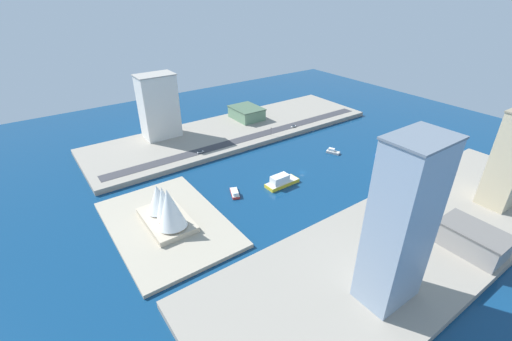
% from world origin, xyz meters
% --- Properties ---
extents(ground_plane, '(440.00, 440.00, 0.00)m').
position_xyz_m(ground_plane, '(0.00, 0.00, 0.00)').
color(ground_plane, navy).
extents(quay_west, '(70.00, 240.00, 3.55)m').
position_xyz_m(quay_west, '(-83.92, 0.00, 1.78)').
color(quay_west, gray).
rests_on(quay_west, ground_plane).
extents(quay_east, '(70.00, 240.00, 3.55)m').
position_xyz_m(quay_east, '(83.92, 0.00, 1.78)').
color(quay_east, gray).
rests_on(quay_east, ground_plane).
extents(peninsula_point, '(79.93, 53.75, 2.00)m').
position_xyz_m(peninsula_point, '(-1.94, 96.08, 1.00)').
color(peninsula_point, '#A89E89').
rests_on(peninsula_point, ground_plane).
extents(road_strip, '(9.52, 228.00, 0.15)m').
position_xyz_m(road_strip, '(61.51, 0.00, 3.63)').
color(road_strip, '#38383D').
rests_on(road_strip, quay_east).
extents(yacht_sleek_gray, '(10.91, 7.76, 3.66)m').
position_xyz_m(yacht_sleek_gray, '(8.58, -37.73, 1.30)').
color(yacht_sleek_gray, '#999EA3').
rests_on(yacht_sleek_gray, ground_plane).
extents(catamaran_blue, '(19.96, 15.55, 4.27)m').
position_xyz_m(catamaran_blue, '(-22.88, -60.87, 1.68)').
color(catamaran_blue, blue).
rests_on(catamaran_blue, ground_plane).
extents(ferry_yellow_fast, '(8.64, 23.80, 7.10)m').
position_xyz_m(ferry_yellow_fast, '(-4.68, 22.07, 2.69)').
color(ferry_yellow_fast, yellow).
rests_on(ferry_yellow_fast, ground_plane).
extents(tugboat_red, '(12.76, 8.47, 3.42)m').
position_xyz_m(tugboat_red, '(2.57, 51.59, 1.28)').
color(tugboat_red, red).
rests_on(tugboat_red, ground_plane).
extents(terminal_long_green, '(29.08, 22.70, 10.32)m').
position_xyz_m(terminal_long_green, '(98.45, -21.68, 8.74)').
color(terminal_long_green, slate).
rests_on(terminal_long_green, quay_east).
extents(hotel_broad_white, '(18.43, 28.04, 48.63)m').
position_xyz_m(hotel_broad_white, '(104.46, 55.05, 27.90)').
color(hotel_broad_white, silver).
rests_on(hotel_broad_white, quay_east).
extents(tower_tall_glass, '(16.13, 23.22, 67.30)m').
position_xyz_m(tower_tall_glass, '(-97.33, 44.96, 37.24)').
color(tower_tall_glass, '#8C9EB2').
rests_on(tower_tall_glass, quay_west).
extents(office_block_beige, '(15.33, 17.78, 53.12)m').
position_xyz_m(office_block_beige, '(-92.85, -58.45, 30.14)').
color(office_block_beige, '#C6B793').
rests_on(office_block_beige, quay_west).
extents(carpark_squat_concrete, '(28.19, 17.44, 11.73)m').
position_xyz_m(carpark_squat_concrete, '(-103.91, -8.39, 9.45)').
color(carpark_squat_concrete, gray).
rests_on(carpark_squat_concrete, quay_west).
extents(sedan_silver, '(1.90, 4.93, 1.51)m').
position_xyz_m(sedan_silver, '(58.97, 45.06, 4.44)').
color(sedan_silver, black).
rests_on(sedan_silver, road_strip).
extents(van_white, '(1.93, 4.82, 1.55)m').
position_xyz_m(van_white, '(58.02, -42.00, 4.46)').
color(van_white, black).
rests_on(van_white, road_strip).
extents(traffic_light_waterfront, '(0.36, 0.36, 6.50)m').
position_xyz_m(traffic_light_waterfront, '(55.27, -15.96, 7.89)').
color(traffic_light_waterfront, black).
rests_on(traffic_light_waterfront, quay_east).
extents(opera_landmark, '(34.36, 20.58, 24.21)m').
position_xyz_m(opera_landmark, '(-2.91, 96.08, 11.94)').
color(opera_landmark, '#BCAD93').
rests_on(opera_landmark, peninsula_point).
extents(park_tree_cluster, '(9.77, 19.66, 10.27)m').
position_xyz_m(park_tree_cluster, '(-81.24, -3.26, 9.65)').
color(park_tree_cluster, brown).
rests_on(park_tree_cluster, quay_west).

